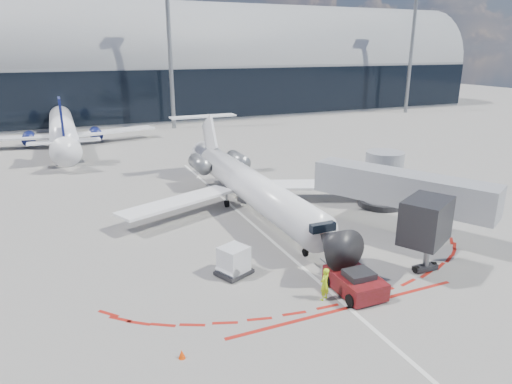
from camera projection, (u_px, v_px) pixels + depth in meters
name	position (u px, v px, depth m)	size (l,w,h in m)	color
ground	(261.00, 231.00, 34.32)	(260.00, 260.00, 0.00)	slate
apron_centerline	(251.00, 222.00, 36.07)	(0.25, 40.00, 0.01)	silver
apron_stop_bar	(349.00, 308.00, 24.25)	(14.00, 0.25, 0.01)	#9D1811
terminal_building	(126.00, 73.00, 88.59)	(150.00, 24.15, 24.00)	gray
jet_bridge	(395.00, 189.00, 34.47)	(10.03, 15.20, 4.90)	gray
light_mast_centre	(170.00, 52.00, 74.43)	(0.70, 0.70, 25.00)	gray
light_mast_east	(411.00, 51.00, 93.32)	(0.70, 0.70, 25.00)	gray
regional_jet	(248.00, 184.00, 38.29)	(22.27, 27.46, 6.88)	white
pushback_tug	(355.00, 282.00, 25.61)	(2.41, 5.55, 1.44)	#500F0B
ramp_worker	(325.00, 284.00, 24.76)	(0.69, 0.45, 1.89)	#B0DE17
uld_container	(234.00, 261.00, 27.52)	(2.43, 2.29, 1.82)	black
safety_cone_left	(182.00, 354.00, 20.24)	(0.31, 0.31, 0.43)	#F34005
safety_cone_right	(333.00, 278.00, 26.86)	(0.39, 0.39, 0.54)	#F34005
bg_airliner_1	(60.00, 110.00, 63.64)	(30.12, 31.89, 9.74)	white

